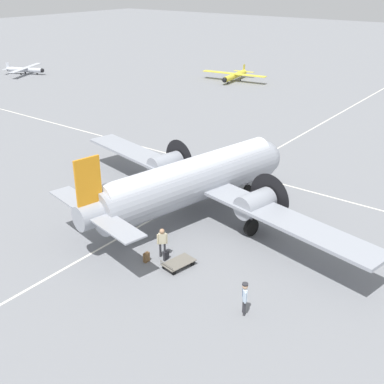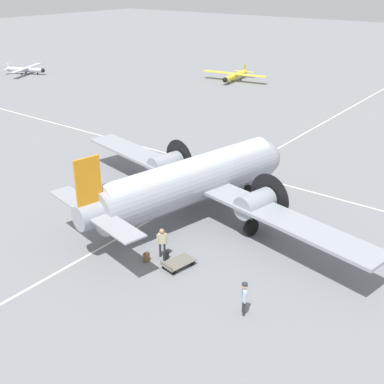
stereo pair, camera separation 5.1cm
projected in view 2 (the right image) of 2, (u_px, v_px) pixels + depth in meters
name	position (u px, v px, depth m)	size (l,w,h in m)	color
ground_plane	(192.00, 215.00, 32.78)	(300.00, 300.00, 0.00)	slate
apron_line_eastwest	(171.00, 208.00, 33.78)	(120.00, 0.16, 0.01)	silver
apron_line_northsouth	(255.00, 177.00, 38.98)	(0.16, 120.00, 0.01)	silver
airliner_main	(197.00, 179.00, 31.98)	(16.95, 26.10, 6.05)	#9399A3
crew_foreground	(244.00, 295.00, 22.87)	(0.49, 0.41, 1.77)	#2D2D33
passenger_boarding	(162.00, 240.00, 27.60)	(0.47, 0.47, 1.82)	#2D2D33
suitcase_near_door	(166.00, 255.00, 27.62)	(0.39, 0.14, 0.61)	#232328
suitcase_upright_spare	(146.00, 257.00, 27.44)	(0.38, 0.19, 0.61)	brown
baggage_cart	(178.00, 263.00, 26.94)	(1.98, 1.37, 0.56)	#6B665B
light_aircraft_distant	(26.00, 69.00, 78.14)	(8.51, 6.64, 1.78)	#B7BCC6
light_aircraft_taxiing	(235.00, 76.00, 73.06)	(7.74, 10.34, 1.99)	yellow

